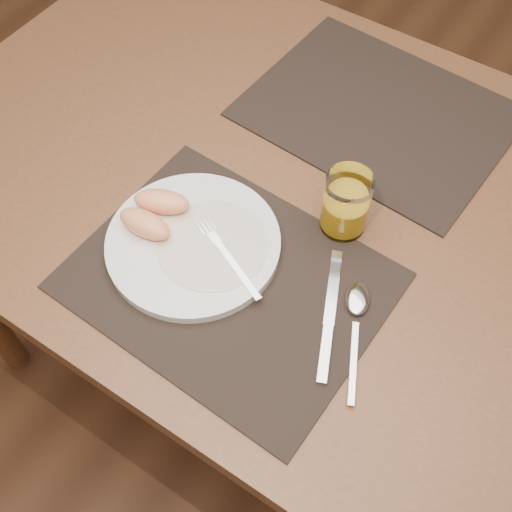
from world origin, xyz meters
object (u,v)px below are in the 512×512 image
at_px(plate, 193,243).
at_px(spoon, 357,308).
at_px(placemat_near, 228,281).
at_px(juice_glass, 346,206).
at_px(placemat_far, 378,113).
at_px(knife, 328,325).
at_px(table, 305,219).
at_px(fork, 223,249).

height_order(plate, spoon, plate).
relative_size(placemat_near, juice_glass, 4.13).
xyz_separation_m(placemat_far, plate, (-0.10, -0.42, 0.01)).
relative_size(plate, juice_glass, 2.48).
bearing_deg(plate, placemat_far, 76.17).
distance_m(placemat_near, knife, 0.16).
xyz_separation_m(table, knife, (0.15, -0.20, 0.09)).
bearing_deg(placemat_far, placemat_near, -93.09).
height_order(plate, knife, plate).
distance_m(placemat_far, juice_glass, 0.27).
height_order(fork, knife, fork).
bearing_deg(plate, knife, -1.05).
xyz_separation_m(placemat_near, juice_glass, (0.09, 0.18, 0.05)).
relative_size(fork, spoon, 0.91).
distance_m(table, spoon, 0.25).
relative_size(table, plate, 5.19).
bearing_deg(placemat_near, table, 87.57).
bearing_deg(placemat_near, plate, 165.58).
bearing_deg(placemat_near, knife, 5.59).
bearing_deg(table, fork, -102.14).
xyz_separation_m(knife, juice_glass, (-0.07, 0.17, 0.05)).
bearing_deg(juice_glass, table, 156.73).
relative_size(placemat_near, knife, 2.17).
distance_m(knife, juice_glass, 0.19).
height_order(placemat_far, knife, knife).
bearing_deg(plate, spoon, 8.76).
bearing_deg(table, spoon, -42.14).
xyz_separation_m(placemat_near, knife, (0.16, 0.02, 0.00)).
distance_m(fork, knife, 0.20).
distance_m(knife, spoon, 0.05).
bearing_deg(plate, placemat_near, -14.42).
bearing_deg(knife, spoon, 64.95).
bearing_deg(fork, plate, -167.68).
height_order(placemat_far, spoon, spoon).
relative_size(knife, spoon, 1.14).
bearing_deg(placemat_far, table, -93.74).
distance_m(placemat_far, spoon, 0.41).
distance_m(plate, juice_glass, 0.24).
relative_size(fork, knife, 0.80).
height_order(fork, spoon, fork).
relative_size(plate, spoon, 1.48).
distance_m(fork, juice_glass, 0.20).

